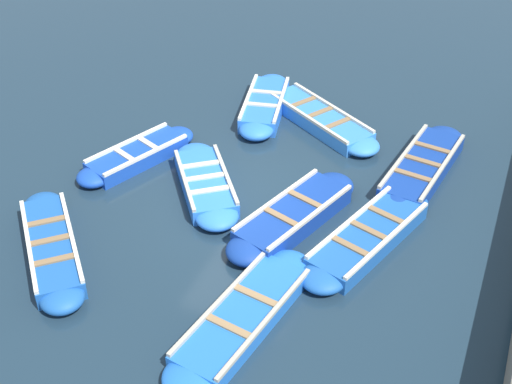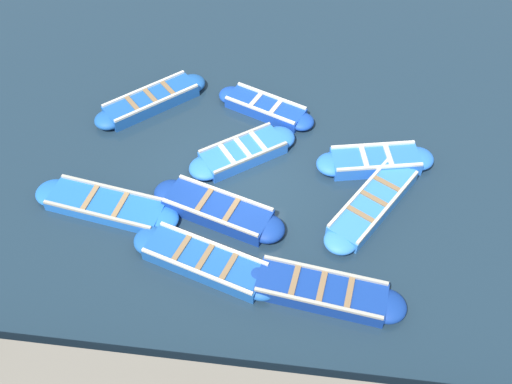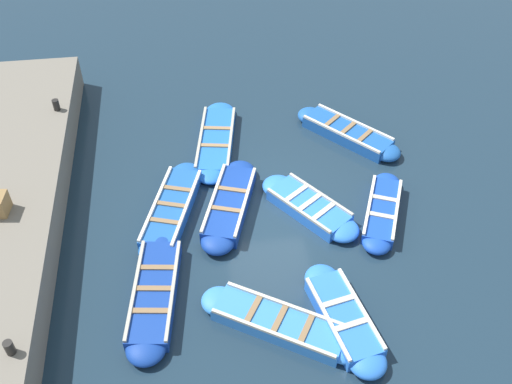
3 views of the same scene
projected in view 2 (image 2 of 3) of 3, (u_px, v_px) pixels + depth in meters
name	position (u px, v px, depth m)	size (l,w,h in m)	color
ground_plane	(238.00, 184.00, 16.32)	(120.00, 120.00, 0.00)	#1C303F
boat_alongside	(218.00, 210.00, 15.45)	(2.01, 3.80, 0.46)	navy
boat_centre	(266.00, 108.00, 18.09)	(1.93, 3.24, 0.40)	#1947B7
boat_tucked	(375.00, 161.00, 16.60)	(1.55, 3.41, 0.45)	blue
boat_outer_right	(321.00, 291.00, 13.89)	(1.44, 4.05, 0.43)	navy
boat_bow_out	(151.00, 101.00, 18.27)	(3.14, 3.31, 0.44)	#1E59AD
boat_mid_row	(373.00, 203.00, 15.65)	(3.84, 2.79, 0.41)	#3884E0
boat_inner_gap	(205.00, 262.00, 14.43)	(2.04, 3.99, 0.42)	#1E59AD
boat_broadside	(106.00, 205.00, 15.63)	(1.60, 4.13, 0.35)	blue
boat_end_of_row	(243.00, 152.00, 16.85)	(2.72, 3.18, 0.42)	blue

